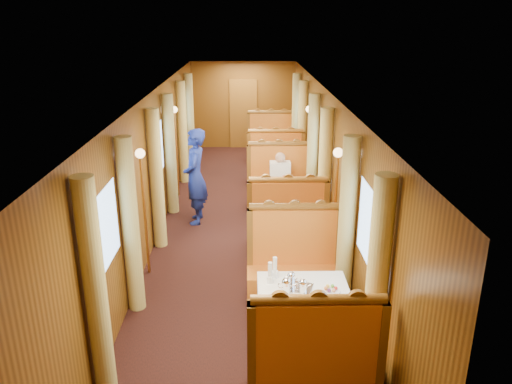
{
  "coord_description": "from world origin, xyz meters",
  "views": [
    {
      "loc": [
        0.12,
        -8.57,
        3.7
      ],
      "look_at": [
        0.25,
        -1.06,
        1.05
      ],
      "focal_mm": 35.0,
      "sensor_mm": 36.0,
      "label": 1
    }
  ],
  "objects_px": {
    "table_near": "(302,314)",
    "fruit_plate": "(331,290)",
    "table_mid": "(282,207)",
    "tea_tray": "(297,287)",
    "banquette_near_aft": "(294,269)",
    "teapot_left": "(286,287)",
    "banquette_mid_aft": "(279,187)",
    "banquette_far_aft": "(271,145)",
    "banquette_mid_fwd": "(286,227)",
    "banquette_far_fwd": "(275,166)",
    "teapot_back": "(291,280)",
    "passenger": "(280,176)",
    "teapot_right": "(303,288)",
    "steward": "(195,177)",
    "rose_vase_far": "(274,135)",
    "table_far": "(273,157)",
    "banquette_near_fwd": "(313,368)",
    "rose_vase_mid": "(285,179)"
  },
  "relations": [
    {
      "from": "table_mid",
      "to": "banquette_mid_aft",
      "type": "xyz_separation_m",
      "value": [
        0.0,
        1.01,
        0.05
      ]
    },
    {
      "from": "rose_vase_far",
      "to": "steward",
      "type": "relative_size",
      "value": 0.2
    },
    {
      "from": "banquette_mid_fwd",
      "to": "rose_vase_mid",
      "type": "height_order",
      "value": "banquette_mid_fwd"
    },
    {
      "from": "table_near",
      "to": "banquette_mid_aft",
      "type": "distance_m",
      "value": 4.51
    },
    {
      "from": "banquette_far_fwd",
      "to": "teapot_right",
      "type": "relative_size",
      "value": 8.35
    },
    {
      "from": "banquette_mid_fwd",
      "to": "tea_tray",
      "type": "xyz_separation_m",
      "value": [
        -0.07,
        -2.52,
        0.33
      ]
    },
    {
      "from": "banquette_mid_aft",
      "to": "banquette_far_aft",
      "type": "relative_size",
      "value": 1.0
    },
    {
      "from": "fruit_plate",
      "to": "rose_vase_far",
      "type": "relative_size",
      "value": 0.62
    },
    {
      "from": "steward",
      "to": "table_near",
      "type": "bearing_deg",
      "value": 22.22
    },
    {
      "from": "teapot_right",
      "to": "teapot_back",
      "type": "bearing_deg",
      "value": 118.42
    },
    {
      "from": "teapot_right",
      "to": "fruit_plate",
      "type": "height_order",
      "value": "teapot_right"
    },
    {
      "from": "banquette_mid_fwd",
      "to": "banquette_near_fwd",
      "type": "bearing_deg",
      "value": -90.0
    },
    {
      "from": "teapot_back",
      "to": "teapot_left",
      "type": "bearing_deg",
      "value": -105.64
    },
    {
      "from": "fruit_plate",
      "to": "passenger",
      "type": "distance_m",
      "value": 4.36
    },
    {
      "from": "fruit_plate",
      "to": "banquette_near_aft",
      "type": "bearing_deg",
      "value": 105.04
    },
    {
      "from": "teapot_left",
      "to": "teapot_right",
      "type": "relative_size",
      "value": 1.09
    },
    {
      "from": "banquette_near_fwd",
      "to": "teapot_back",
      "type": "relative_size",
      "value": 8.57
    },
    {
      "from": "table_far",
      "to": "teapot_right",
      "type": "relative_size",
      "value": 6.55
    },
    {
      "from": "banquette_far_fwd",
      "to": "teapot_left",
      "type": "relative_size",
      "value": 7.65
    },
    {
      "from": "banquette_near_aft",
      "to": "banquette_mid_fwd",
      "type": "height_order",
      "value": "same"
    },
    {
      "from": "banquette_mid_fwd",
      "to": "fruit_plate",
      "type": "relative_size",
      "value": 5.98
    },
    {
      "from": "teapot_right",
      "to": "rose_vase_mid",
      "type": "bearing_deg",
      "value": 83.87
    },
    {
      "from": "banquette_far_aft",
      "to": "teapot_left",
      "type": "distance_m",
      "value": 8.16
    },
    {
      "from": "banquette_mid_aft",
      "to": "banquette_far_fwd",
      "type": "relative_size",
      "value": 1.0
    },
    {
      "from": "table_near",
      "to": "table_far",
      "type": "distance_m",
      "value": 7.0
    },
    {
      "from": "banquette_far_fwd",
      "to": "teapot_right",
      "type": "xyz_separation_m",
      "value": [
        -0.02,
        -6.13,
        0.39
      ]
    },
    {
      "from": "banquette_near_fwd",
      "to": "teapot_left",
      "type": "relative_size",
      "value": 7.65
    },
    {
      "from": "fruit_plate",
      "to": "passenger",
      "type": "xyz_separation_m",
      "value": [
        -0.3,
        4.35,
        -0.03
      ]
    },
    {
      "from": "table_near",
      "to": "banquette_near_aft",
      "type": "relative_size",
      "value": 0.78
    },
    {
      "from": "banquette_far_aft",
      "to": "table_far",
      "type": "bearing_deg",
      "value": -90.0
    },
    {
      "from": "table_far",
      "to": "teapot_left",
      "type": "xyz_separation_m",
      "value": [
        -0.21,
        -7.14,
        0.45
      ]
    },
    {
      "from": "table_near",
      "to": "fruit_plate",
      "type": "bearing_deg",
      "value": -20.45
    },
    {
      "from": "passenger",
      "to": "teapot_left",
      "type": "bearing_deg",
      "value": -92.69
    },
    {
      "from": "banquette_near_fwd",
      "to": "banquette_mid_fwd",
      "type": "xyz_separation_m",
      "value": [
        0.0,
        3.5,
        0.0
      ]
    },
    {
      "from": "tea_tray",
      "to": "table_far",
      "type": "bearing_deg",
      "value": 89.4
    },
    {
      "from": "banquette_far_aft",
      "to": "rose_vase_far",
      "type": "height_order",
      "value": "banquette_far_aft"
    },
    {
      "from": "table_near",
      "to": "rose_vase_mid",
      "type": "distance_m",
      "value": 3.52
    },
    {
      "from": "rose_vase_far",
      "to": "table_far",
      "type": "bearing_deg",
      "value": 137.68
    },
    {
      "from": "teapot_left",
      "to": "banquette_mid_aft",
      "type": "bearing_deg",
      "value": 90.46
    },
    {
      "from": "passenger",
      "to": "fruit_plate",
      "type": "bearing_deg",
      "value": -86.02
    },
    {
      "from": "tea_tray",
      "to": "teapot_left",
      "type": "height_order",
      "value": "teapot_left"
    },
    {
      "from": "teapot_back",
      "to": "passenger",
      "type": "height_order",
      "value": "passenger"
    },
    {
      "from": "teapot_right",
      "to": "rose_vase_far",
      "type": "relative_size",
      "value": 0.45
    },
    {
      "from": "banquette_near_fwd",
      "to": "teapot_back",
      "type": "height_order",
      "value": "banquette_near_fwd"
    },
    {
      "from": "table_far",
      "to": "passenger",
      "type": "xyz_separation_m",
      "value": [
        -0.0,
        -2.76,
        0.37
      ]
    },
    {
      "from": "table_mid",
      "to": "tea_tray",
      "type": "bearing_deg",
      "value": -91.19
    },
    {
      "from": "banquette_far_fwd",
      "to": "fruit_plate",
      "type": "xyz_separation_m",
      "value": [
        0.3,
        -6.1,
        0.35
      ]
    },
    {
      "from": "table_far",
      "to": "rose_vase_far",
      "type": "height_order",
      "value": "rose_vase_far"
    },
    {
      "from": "tea_tray",
      "to": "banquette_near_aft",
      "type": "bearing_deg",
      "value": 86.01
    },
    {
      "from": "banquette_mid_fwd",
      "to": "banquette_far_fwd",
      "type": "height_order",
      "value": "same"
    }
  ]
}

